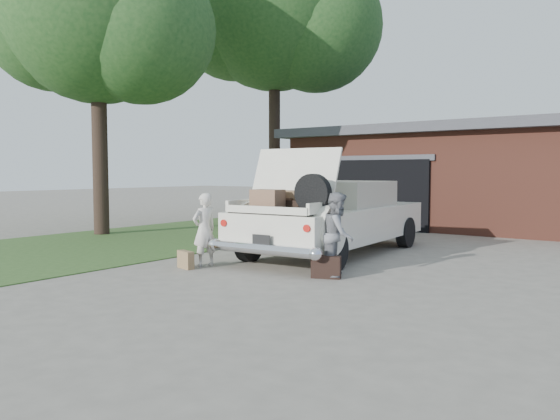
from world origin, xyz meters
The scene contains 10 objects.
ground centered at (0.00, 0.00, 0.00)m, with size 90.00×90.00×0.00m, color gray.
grass_strip centered at (-5.50, 3.00, 0.01)m, with size 6.00×16.00×0.02m, color #2D4C1E.
house centered at (0.98, 11.47, 1.67)m, with size 12.80×7.80×3.30m.
tree_left centered at (-7.37, 1.96, 6.26)m, with size 6.36×5.53×9.30m.
tree_back centered at (-6.53, 9.26, 7.87)m, with size 7.57×6.58×11.51m.
sedan centered at (-0.07, 2.68, 0.83)m, with size 2.52×5.79×2.29m.
woman_left centered at (-1.26, -0.15, 0.71)m, with size 0.52×0.34×1.42m, color beige.
woman_right centered at (1.33, 0.49, 0.74)m, with size 0.72×0.56×1.47m, color gray.
suitcase_left centered at (-1.37, -0.54, 0.17)m, with size 0.43×0.14×0.33m, color #96764C.
suitcase_right centered at (1.27, 0.21, 0.19)m, with size 0.50×0.16×0.39m, color black.
Camera 1 is at (6.10, -7.70, 1.82)m, focal length 35.00 mm.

